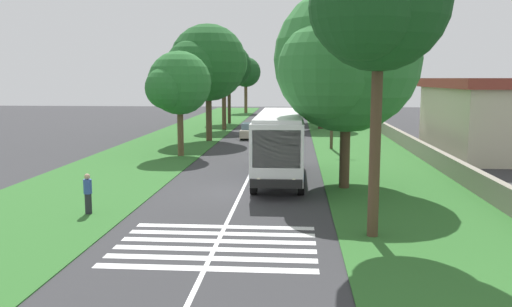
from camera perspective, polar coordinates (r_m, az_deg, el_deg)
The scene contains 22 objects.
ground at distance 26.40m, azimuth -1.59°, elevation -4.22°, with size 160.00×160.00×0.00m, color #333335.
grass_verge_left at distance 42.45m, azimuth -10.57°, elevation 0.37°, with size 120.00×8.00×0.04m, color #2D6628.
grass_verge_right at distance 41.41m, azimuth 11.94°, elevation 0.14°, with size 120.00×8.00×0.04m, color #2D6628.
centre_line at distance 41.13m, azimuth 0.54°, elevation 0.24°, with size 110.00×0.16×0.01m, color silver.
coach_bus at distance 29.49m, azimuth 2.59°, elevation 1.30°, with size 11.16×2.62×3.73m.
zebra_crossing at distance 18.35m, azimuth -4.31°, elevation -9.78°, with size 4.95×6.80×0.01m.
trailing_car_0 at distance 50.19m, azimuth -0.55°, elevation 2.42°, with size 4.30×1.78×1.43m.
trailing_car_1 at distance 57.35m, azimuth 3.27°, elevation 3.12°, with size 4.30×1.78×1.43m.
roadside_tree_left_0 at distance 66.46m, azimuth -3.03°, elevation 9.26°, with size 6.22×5.53×9.84m.
roadside_tree_left_1 at distance 38.77m, azimuth -8.35°, elevation 7.30°, with size 5.63×4.55×7.53m.
roadside_tree_left_2 at distance 47.71m, azimuth -5.47°, elevation 9.46°, with size 8.24×6.87×10.36m.
roadside_tree_left_3 at distance 86.67m, azimuth -1.22°, elevation 8.64°, with size 5.97×4.86×8.99m.
roadside_tree_left_4 at distance 58.14m, azimuth -3.72°, elevation 9.50°, with size 6.22×5.29×9.78m.
roadside_tree_right_0 at distance 19.04m, azimuth 12.65°, elevation 15.17°, with size 6.09×4.80×10.56m.
roadside_tree_right_1 at distance 77.87m, azimuth 6.71°, elevation 8.03°, with size 6.01×5.06×8.23m.
roadside_tree_right_2 at distance 67.82m, azimuth 6.20°, elevation 8.66°, with size 7.87×6.48×9.73m.
roadside_tree_right_3 at distance 59.60m, azimuth 6.89°, elevation 8.79°, with size 7.61×6.15×9.64m.
roadside_tree_right_4 at distance 27.38m, azimuth 9.34°, elevation 9.53°, with size 8.89×7.33×10.20m.
utility_pole at distance 42.45m, azimuth 8.21°, elevation 6.44°, with size 0.24×1.40×8.55m.
roadside_wall at distance 46.79m, azimuth 15.29°, elevation 1.64°, with size 70.00×0.40×1.12m, color gray.
roadside_building at distance 43.08m, azimuth 24.78°, elevation 3.66°, with size 13.77×9.20×5.63m.
pedestrian at distance 23.08m, azimuth -17.63°, elevation -4.10°, with size 0.34×0.34×1.69m.
Camera 1 is at (-25.66, -2.66, 5.63)m, focal length 37.20 mm.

